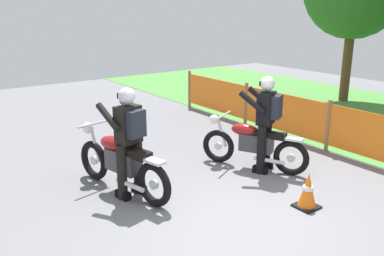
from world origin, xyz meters
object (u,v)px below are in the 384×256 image
at_px(motorcycle_lead, 253,144).
at_px(motorcycle_trailing, 121,162).
at_px(rider_lead, 266,119).
at_px(rider_trailing, 129,137).
at_px(traffic_cone, 308,191).

xyz_separation_m(motorcycle_lead, motorcycle_trailing, (-0.51, -2.34, 0.03)).
distance_m(motorcycle_lead, rider_lead, 0.54).
height_order(rider_trailing, traffic_cone, rider_trailing).
height_order(motorcycle_trailing, traffic_cone, motorcycle_trailing).
bearing_deg(rider_trailing, motorcycle_trailing, 0.51).
xyz_separation_m(motorcycle_trailing, rider_lead, (0.70, 2.44, 0.46)).
distance_m(motorcycle_lead, traffic_cone, 1.64).
relative_size(motorcycle_lead, rider_trailing, 1.08).
xyz_separation_m(motorcycle_lead, rider_trailing, (-0.28, -2.29, 0.50)).
xyz_separation_m(rider_trailing, traffic_cone, (1.85, 1.87, -0.69)).
relative_size(motorcycle_trailing, rider_trailing, 1.25).
relative_size(rider_lead, traffic_cone, 3.19).
bearing_deg(motorcycle_lead, traffic_cone, 138.24).
xyz_separation_m(motorcycle_lead, rider_lead, (0.19, 0.10, 0.50)).
bearing_deg(traffic_cone, motorcycle_lead, 165.05).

